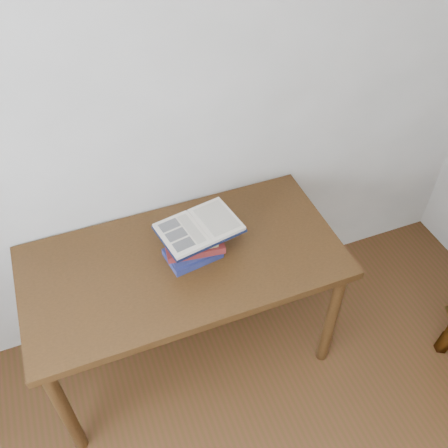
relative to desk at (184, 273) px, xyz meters
name	(u,v)px	position (x,y,z in m)	size (l,w,h in m)	color
desk	(184,273)	(0.00, 0.00, 0.00)	(1.43, 0.71, 0.76)	#412610
book_stack	(193,245)	(0.05, 0.01, 0.16)	(0.27, 0.21, 0.13)	#1A224F
open_book	(199,227)	(0.09, 0.03, 0.24)	(0.38, 0.30, 0.03)	black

